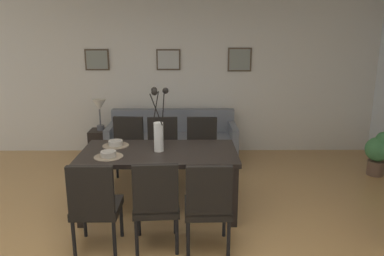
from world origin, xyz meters
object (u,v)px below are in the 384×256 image
Objects in this scene: dining_chair_near_right at (127,147)px; framed_picture_right at (240,60)px; bowl_near_right at (116,143)px; dining_chair_far_left at (156,201)px; potted_plant at (378,151)px; dining_chair_near_left at (95,203)px; dining_chair_far_right at (163,148)px; framed_picture_left at (97,60)px; side_table at (102,145)px; framed_picture_center at (168,60)px; dining_chair_mid_right at (202,148)px; table_lamp at (99,108)px; dining_chair_mid_left at (208,203)px; centerpiece_vase at (159,127)px; sofa at (173,144)px; dining_table at (159,157)px.

framed_picture_right is (1.73, 1.42, 1.11)m from dining_chair_near_right.
bowl_near_right is (-0.02, -0.68, 0.27)m from dining_chair_near_right.
potted_plant is at bearing 32.08° from dining_chair_far_left.
dining_chair_far_left is at bearing -72.30° from dining_chair_near_right.
dining_chair_near_left is 1.81m from dining_chair_far_right.
framed_picture_left is at bearing 164.59° from potted_plant.
dining_chair_near_right is 1.10m from side_table.
dining_chair_far_left is 2.26× the size of framed_picture_center.
dining_chair_mid_right is 1.90m from framed_picture_center.
framed_picture_right is at bearing 12.46° from table_lamp.
framed_picture_right is (2.31, 0.51, 1.36)m from side_table.
framed_picture_right reaches higher than dining_chair_near_left.
table_lamp is at bearing 170.75° from potted_plant.
bowl_near_right is at bearing 118.57° from dining_chair_far_left.
dining_chair_mid_right is at bearing -0.46° from dining_chair_far_right.
potted_plant is (2.61, 1.99, -0.14)m from dining_chair_mid_left.
bowl_near_right is (-0.54, 0.21, -0.24)m from centerpiece_vase.
framed_picture_right is at bearing 62.29° from centerpiece_vase.
sofa is at bearing 77.07° from dining_chair_near_left.
dining_chair_far_left is at bearing 175.15° from dining_chair_mid_left.
framed_picture_left is at bearing 159.44° from sofa.
side_table is at bearing -178.65° from sofa.
dining_chair_near_right is 0.73m from bowl_near_right.
side_table is (-0.58, 0.91, -0.25)m from dining_chair_near_right.
centerpiece_vase is 1.41× the size of side_table.
dining_chair_far_left is (0.03, -0.84, -0.15)m from dining_table.
dining_chair_mid_right is at bearing -65.11° from sofa.
dining_chair_far_left is (0.58, 0.03, 0.00)m from dining_chair_near_left.
dining_chair_near_right is 1.80× the size of table_lamp.
bowl_near_right is 0.33× the size of table_lamp.
bowl_near_right is 2.32m from framed_picture_center.
dining_chair_far_left is at bearing -106.14° from dining_chair_mid_right.
framed_picture_right reaches higher than dining_chair_near_right.
framed_picture_right is (1.75, 3.18, 1.11)m from dining_chair_near_left.
framed_picture_left is at bearing 116.01° from dining_chair_near_right.
table_lamp is (-1.13, 2.64, 0.38)m from dining_chair_far_left.
dining_chair_near_left is 2.78m from sofa.
dining_chair_mid_right is at bearing -70.12° from framed_picture_center.
framed_picture_left is (-1.21, 2.30, 0.96)m from dining_table.
dining_chair_far_left is (0.55, -1.73, 0.00)m from dining_chair_near_right.
bowl_near_right is at bearing -70.67° from side_table.
framed_picture_right is at bearing 50.12° from bowl_near_right.
dining_chair_mid_right is 1.25× the size of centerpiece_vase.
dining_chair_near_right is 5.41× the size of bowl_near_right.
centerpiece_vase is (-0.53, 0.89, 0.51)m from dining_chair_mid_left.
potted_plant is at bearing 28.25° from dining_chair_near_left.
dining_chair_near_left is at bearing -90.83° from dining_chair_near_right.
table_lamp is (-1.17, -0.03, 0.61)m from sofa.
centerpiece_vase reaches higher than dining_chair_mid_right.
dining_chair_far_right is at bearing -175.53° from potted_plant.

